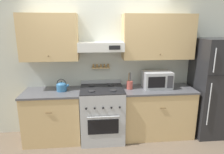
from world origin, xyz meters
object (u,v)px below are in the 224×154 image
at_px(stove_range, 102,113).
at_px(tea_kettle, 62,86).
at_px(microwave, 157,80).
at_px(utensil_crock, 130,85).
at_px(refrigerator, 213,88).

relative_size(stove_range, tea_kettle, 4.51).
xyz_separation_m(stove_range, microwave, (1.01, 0.08, 0.58)).
distance_m(stove_range, utensil_crock, 0.72).
bearing_deg(tea_kettle, stove_range, -5.00).
height_order(tea_kettle, microwave, microwave).
xyz_separation_m(refrigerator, utensil_crock, (-1.55, 0.06, 0.09)).
height_order(tea_kettle, utensil_crock, utensil_crock).
distance_m(stove_range, refrigerator, 2.10).
xyz_separation_m(stove_range, utensil_crock, (0.50, 0.06, 0.51)).
relative_size(stove_range, microwave, 2.02).
xyz_separation_m(refrigerator, microwave, (-1.05, 0.08, 0.16)).
bearing_deg(utensil_crock, refrigerator, -2.21).
height_order(refrigerator, utensil_crock, refrigerator).
distance_m(tea_kettle, utensil_crock, 1.20).
bearing_deg(stove_range, utensil_crock, 6.90).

